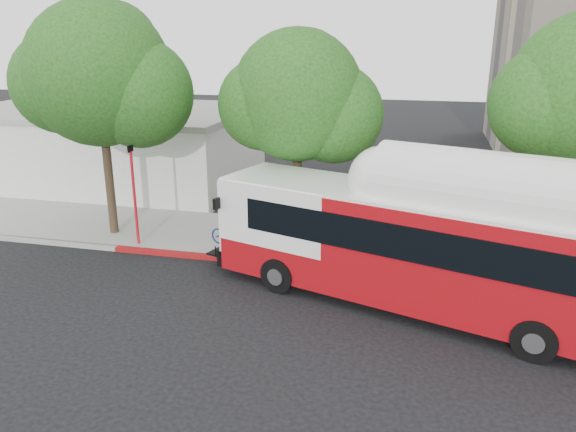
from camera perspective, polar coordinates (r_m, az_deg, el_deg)
name	(u,v)px	position (r m, az deg, el deg)	size (l,w,h in m)	color
ground	(287,318)	(17.61, -0.14, -10.30)	(120.00, 120.00, 0.00)	black
sidewalk	(323,242)	(23.39, 3.57, -2.69)	(60.00, 5.00, 0.15)	gray
curb_strip	(311,267)	(21.01, 2.34, -5.16)	(60.00, 0.30, 0.15)	gray
red_curb_segment	(234,259)	(21.73, -5.47, -4.41)	(10.00, 0.32, 0.16)	maroon
street_tree_left	(110,79)	(23.98, -17.59, 13.09)	(6.67, 5.80, 9.74)	#2D2116
street_tree_mid	(308,101)	(21.67, 2.09, 11.57)	(5.75, 5.00, 8.62)	#2D2116
low_commercial_bldg	(109,145)	(34.54, -17.73, 6.93)	(16.20, 10.20, 4.25)	silver
transit_bus	(421,250)	(17.89, 13.38, -3.37)	(14.38, 6.83, 4.23)	#9C0A11
signal_pole	(134,196)	(23.23, -15.33, 1.95)	(0.12, 0.40, 4.21)	red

